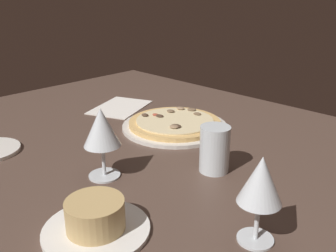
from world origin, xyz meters
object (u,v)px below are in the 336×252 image
Objects in this scene: water_glass at (214,151)px; wine_glass_far at (261,182)px; pizza_main at (175,124)px; ramekin_on_saucer at (96,220)px; paper_menu at (120,107)px; wine_glass_near at (102,129)px.

wine_glass_far is at bearing 143.67° from water_glass.
pizza_main is 1.67× the size of ramekin_on_saucer.
wine_glass_far reaches higher than water_glass.
ramekin_on_saucer is 0.87× the size of paper_menu.
water_glass reaches higher than ramekin_on_saucer.
wine_glass_far is 78.43cm from paper_menu.
pizza_main is 51.67cm from ramekin_on_saucer.
wine_glass_near reaches higher than water_glass.
paper_menu is (26.75, -0.96, -1.04)cm from pizza_main.
paper_menu is at bearing -42.16° from ramekin_on_saucer.
wine_glass_far is at bearing 135.47° from paper_menu.
wine_glass_near is 50.34cm from paper_menu.
wine_glass_far is at bearing 147.94° from pizza_main.
paper_menu is at bearing -15.49° from water_glass.
pizza_main is 54.22cm from wine_glass_far.
ramekin_on_saucer is 1.73× the size of water_glass.
wine_glass_near is 25.43cm from water_glass.
ramekin_on_saucer is 21.87cm from wine_glass_near.
wine_glass_near is at bearing -40.58° from ramekin_on_saucer.
paper_menu is (36.04, -33.39, -10.99)cm from wine_glass_near.
water_glass is at bearing -129.16° from wine_glass_near.
water_glass is at bearing 142.12° from paper_menu.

